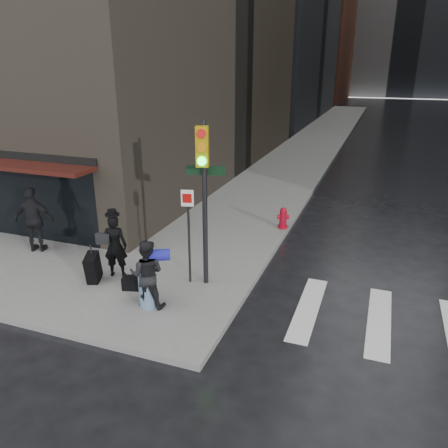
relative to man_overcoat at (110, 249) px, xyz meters
The scene contains 8 objects.
ground 1.92m from the man_overcoat, 19.06° to the right, with size 140.00×140.00×0.00m, color black.
sidewalk_left 26.51m from the man_overcoat, 86.56° to the left, with size 4.00×50.00×0.15m, color slate.
bldg_left_far 63.66m from the man_overcoat, 100.52° to the left, with size 22.00×20.00×26.00m, color brown.
man_overcoat is the anchor object (origin of this frame).
man_jeans 1.90m from the man_overcoat, 31.08° to the right, with size 1.20×0.81×1.64m.
man_greycoat 3.14m from the man_overcoat, 167.33° to the left, with size 1.24×0.79×1.95m.
traffic_light 3.09m from the man_overcoat, 10.47° to the left, with size 1.00×0.57×4.10m.
fire_hydrant 6.14m from the man_overcoat, 56.37° to the left, with size 0.43×0.32×0.74m.
Camera 1 is at (4.74, -8.13, 5.45)m, focal length 35.00 mm.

